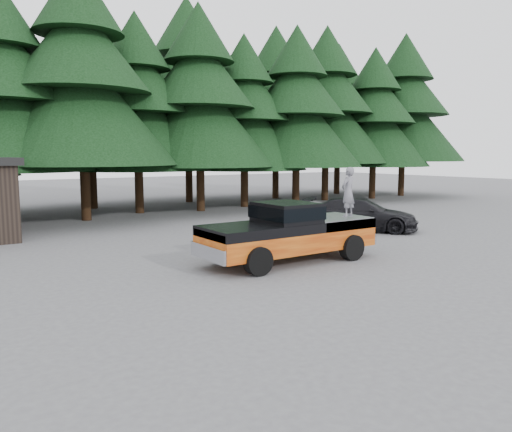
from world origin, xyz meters
TOP-DOWN VIEW (x-y plane):
  - ground at (0.00, 0.00)m, footprint 120.00×120.00m
  - pickup_truck at (1.47, 0.55)m, footprint 6.00×2.04m
  - truck_cab at (1.37, 0.55)m, footprint 1.66×1.90m
  - air_compressor at (2.52, 0.72)m, footprint 0.73×0.64m
  - man_on_bed at (3.86, 0.35)m, footprint 0.69×0.54m
  - parked_car at (8.29, 4.00)m, footprint 4.71×5.25m
  - treeline at (0.42, 17.20)m, footprint 60.15×16.05m

SIDE VIEW (x-z plane):
  - ground at x=0.00m, z-range 0.00..0.00m
  - pickup_truck at x=1.47m, z-range 0.00..1.33m
  - parked_car at x=8.29m, z-range 0.00..1.47m
  - air_compressor at x=2.52m, z-range 1.33..1.78m
  - truck_cab at x=1.37m, z-range 1.33..1.92m
  - man_on_bed at x=3.86m, z-range 1.33..3.00m
  - treeline at x=0.42m, z-range -1.03..16.47m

